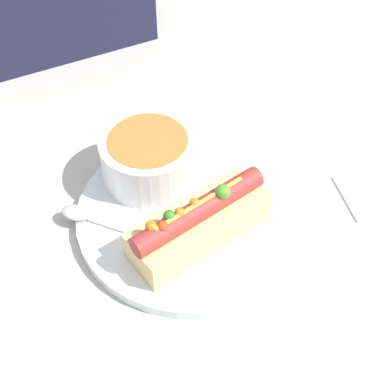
% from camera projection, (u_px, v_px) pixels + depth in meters
% --- Properties ---
extents(ground_plane, '(4.00, 4.00, 0.00)m').
position_uv_depth(ground_plane, '(192.00, 217.00, 0.65)').
color(ground_plane, '#BCB7AD').
extents(dinner_plate, '(0.27, 0.27, 0.01)m').
position_uv_depth(dinner_plate, '(192.00, 213.00, 0.64)').
color(dinner_plate, white).
rests_on(dinner_plate, ground_plane).
extents(hot_dog, '(0.17, 0.09, 0.07)m').
position_uv_depth(hot_dog, '(199.00, 222.00, 0.59)').
color(hot_dog, '#E5C17F').
rests_on(hot_dog, dinner_plate).
extents(soup_bowl, '(0.12, 0.12, 0.06)m').
position_uv_depth(soup_bowl, '(149.00, 156.00, 0.65)').
color(soup_bowl, white).
rests_on(soup_bowl, dinner_plate).
extents(spoon, '(0.13, 0.14, 0.01)m').
position_uv_depth(spoon, '(101.00, 221.00, 0.62)').
color(spoon, '#B7B7BC').
rests_on(spoon, dinner_plate).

